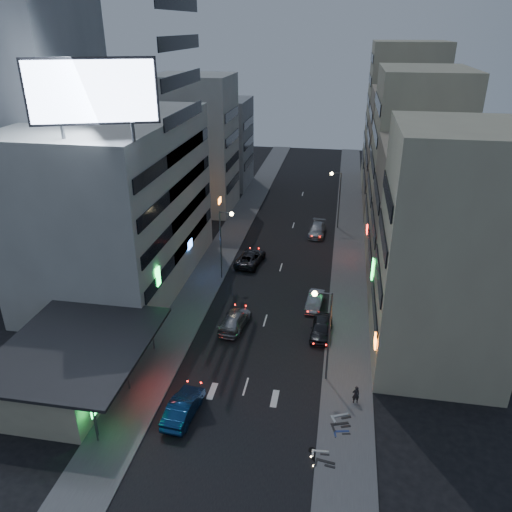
% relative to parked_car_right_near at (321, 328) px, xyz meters
% --- Properties ---
extents(ground, '(180.00, 180.00, 0.00)m').
position_rel_parked_car_right_near_xyz_m(ground, '(-5.54, -12.42, -0.79)').
color(ground, black).
rests_on(ground, ground).
extents(sidewalk_left, '(4.00, 120.00, 0.12)m').
position_rel_parked_car_right_near_xyz_m(sidewalk_left, '(-13.54, 17.58, -0.73)').
color(sidewalk_left, '#4C4C4F').
rests_on(sidewalk_left, ground).
extents(sidewalk_right, '(4.00, 120.00, 0.12)m').
position_rel_parked_car_right_near_xyz_m(sidewalk_right, '(2.46, 17.58, -0.73)').
color(sidewalk_right, '#4C4C4F').
rests_on(sidewalk_right, ground).
extents(food_court, '(11.00, 13.00, 3.88)m').
position_rel_parked_car_right_near_xyz_m(food_court, '(-19.44, -10.42, 1.20)').
color(food_court, '#B0AB8A').
rests_on(food_court, ground).
extents(white_building, '(14.00, 24.00, 18.00)m').
position_rel_parked_car_right_near_xyz_m(white_building, '(-22.54, 7.58, 8.21)').
color(white_building, '#B5B6B1').
rests_on(white_building, ground).
extents(grey_tower, '(10.00, 14.00, 34.00)m').
position_rel_parked_car_right_near_xyz_m(grey_tower, '(-31.54, 10.58, 16.21)').
color(grey_tower, gray).
rests_on(grey_tower, ground).
extents(shophouse_near, '(10.00, 11.00, 20.00)m').
position_rel_parked_car_right_near_xyz_m(shophouse_near, '(9.46, -1.92, 9.21)').
color(shophouse_near, '#B0AB8A').
rests_on(shophouse_near, ground).
extents(shophouse_mid, '(11.00, 12.00, 16.00)m').
position_rel_parked_car_right_near_xyz_m(shophouse_mid, '(9.96, 9.58, 7.21)').
color(shophouse_mid, gray).
rests_on(shophouse_mid, ground).
extents(shophouse_far, '(10.00, 14.00, 22.00)m').
position_rel_parked_car_right_near_xyz_m(shophouse_far, '(9.46, 22.58, 10.21)').
color(shophouse_far, '#B0AB8A').
rests_on(shophouse_far, ground).
extents(far_left_a, '(11.00, 10.00, 20.00)m').
position_rel_parked_car_right_near_xyz_m(far_left_a, '(-21.04, 32.58, 9.21)').
color(far_left_a, '#B5B6B1').
rests_on(far_left_a, ground).
extents(far_left_b, '(12.00, 10.00, 15.00)m').
position_rel_parked_car_right_near_xyz_m(far_left_b, '(-21.54, 45.58, 6.71)').
color(far_left_b, gray).
rests_on(far_left_b, ground).
extents(far_right_a, '(11.00, 12.00, 18.00)m').
position_rel_parked_car_right_near_xyz_m(far_right_a, '(9.96, 37.58, 8.21)').
color(far_right_a, gray).
rests_on(far_right_a, ground).
extents(far_right_b, '(12.00, 12.00, 24.00)m').
position_rel_parked_car_right_near_xyz_m(far_right_b, '(10.46, 51.58, 11.21)').
color(far_right_b, '#B0AB8A').
rests_on(far_right_b, ground).
extents(billboard, '(9.52, 3.75, 6.20)m').
position_rel_parked_car_right_near_xyz_m(billboard, '(-18.53, -2.45, 20.88)').
color(billboard, '#595B60').
rests_on(billboard, white_building).
extents(street_lamp_right_near, '(1.60, 0.44, 8.02)m').
position_rel_parked_car_right_near_xyz_m(street_lamp_right_near, '(0.36, -6.42, 4.58)').
color(street_lamp_right_near, '#595B60').
rests_on(street_lamp_right_near, sidewalk_right).
extents(street_lamp_left, '(1.60, 0.44, 8.02)m').
position_rel_parked_car_right_near_xyz_m(street_lamp_left, '(-11.45, 9.58, 4.58)').
color(street_lamp_left, '#595B60').
rests_on(street_lamp_left, sidewalk_left).
extents(street_lamp_right_far, '(1.60, 0.44, 8.02)m').
position_rel_parked_car_right_near_xyz_m(street_lamp_right_far, '(0.36, 27.58, 4.58)').
color(street_lamp_right_far, '#595B60').
rests_on(street_lamp_right_far, sidewalk_right).
extents(parked_car_right_near, '(2.08, 4.70, 1.57)m').
position_rel_parked_car_right_near_xyz_m(parked_car_right_near, '(0.00, 0.00, 0.00)').
color(parked_car_right_near, '#26272B').
rests_on(parked_car_right_near, ground).
extents(parked_car_right_mid, '(1.85, 4.37, 1.40)m').
position_rel_parked_car_right_near_xyz_m(parked_car_right_mid, '(-0.94, 5.04, -0.08)').
color(parked_car_right_mid, '#94969C').
rests_on(parked_car_right_mid, ground).
extents(parked_car_left, '(3.39, 6.01, 1.58)m').
position_rel_parked_car_right_near_xyz_m(parked_car_left, '(-9.34, 13.98, 0.01)').
color(parked_car_left, '#26262B').
rests_on(parked_car_left, ground).
extents(parked_car_right_far, '(2.33, 5.30, 1.51)m').
position_rel_parked_car_right_near_xyz_m(parked_car_right_far, '(-1.97, 24.56, -0.03)').
color(parked_car_right_far, gray).
rests_on(parked_car_right_far, ground).
extents(road_car_blue, '(2.11, 5.03, 1.62)m').
position_rel_parked_car_right_near_xyz_m(road_car_blue, '(-9.43, -12.42, 0.02)').
color(road_car_blue, navy).
rests_on(road_car_blue, ground).
extents(road_car_silver, '(2.73, 5.49, 1.53)m').
position_rel_parked_car_right_near_xyz_m(road_car_silver, '(-8.22, -0.06, -0.02)').
color(road_car_silver, '#929499').
rests_on(road_car_silver, ground).
extents(person, '(0.63, 0.49, 1.53)m').
position_rel_parked_car_right_near_xyz_m(person, '(3.09, -8.92, 0.10)').
color(person, black).
rests_on(person, sidewalk_right).
extents(scooter_black_a, '(0.93, 2.01, 1.18)m').
position_rel_parked_car_right_near_xyz_m(scooter_black_a, '(1.82, -15.02, -0.07)').
color(scooter_black_a, black).
rests_on(scooter_black_a, sidewalk_right).
extents(scooter_silver_a, '(0.67, 1.74, 1.04)m').
position_rel_parked_car_right_near_xyz_m(scooter_silver_a, '(1.33, -14.06, -0.14)').
color(scooter_silver_a, '#9FA1A6').
rests_on(scooter_silver_a, sidewalk_right).
extents(scooter_blue, '(0.91, 1.76, 1.03)m').
position_rel_parked_car_right_near_xyz_m(scooter_blue, '(2.66, -11.89, -0.15)').
color(scooter_blue, navy).
rests_on(scooter_blue, sidewalk_right).
extents(scooter_black_b, '(1.28, 2.10, 1.22)m').
position_rel_parked_car_right_near_xyz_m(scooter_black_b, '(2.60, -11.06, -0.06)').
color(scooter_black_b, black).
rests_on(scooter_black_b, sidewalk_right).
extents(scooter_silver_b, '(1.46, 2.16, 1.26)m').
position_rel_parked_car_right_near_xyz_m(scooter_silver_b, '(2.57, -10.13, -0.04)').
color(scooter_silver_b, '#B0B3B8').
rests_on(scooter_silver_b, sidewalk_right).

